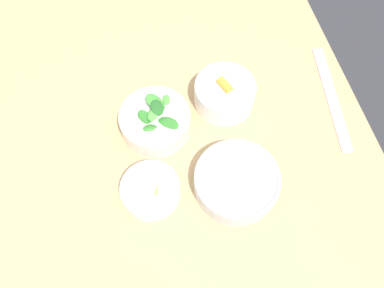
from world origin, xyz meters
name	(u,v)px	position (x,y,z in m)	size (l,w,h in m)	color
ground_plane	(175,213)	(0.00, 0.00, 0.00)	(10.00, 10.00, 0.00)	#2D2D33
dining_table	(165,140)	(0.00, 0.00, 0.66)	(1.25, 1.02, 0.76)	tan
bowl_carrots	(225,93)	(-0.03, 0.17, 0.80)	(0.15, 0.15, 0.08)	white
bowl_greens	(155,120)	(0.02, -0.02, 0.80)	(0.17, 0.17, 0.09)	silver
bowl_beans_hotdog	(236,182)	(0.21, 0.14, 0.79)	(0.19, 0.19, 0.05)	silver
bowl_cookies	(150,190)	(0.19, -0.06, 0.79)	(0.13, 0.13, 0.04)	white
ruler	(331,97)	(0.02, 0.45, 0.77)	(0.33, 0.07, 0.00)	#EFB7C6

